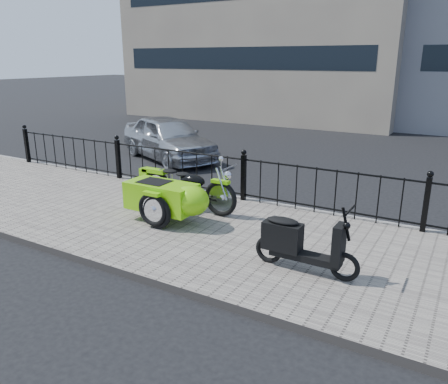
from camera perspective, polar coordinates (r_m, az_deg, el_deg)
The scene contains 8 objects.
ground at distance 8.21m, azimuth -1.73°, elevation -4.22°, with size 120.00×120.00×0.00m, color black.
sidewalk at distance 7.80m, azimuth -3.69°, elevation -4.95°, with size 30.00×3.80×0.12m, color #6C635B.
curb at distance 9.37m, azimuth 2.92°, elevation -1.13°, with size 30.00×0.10×0.12m, color gray.
iron_fence at distance 9.10m, azimuth 2.56°, elevation 1.79°, with size 14.11×0.11×1.08m.
motorcycle_sidecar at distance 7.98m, azimuth -6.55°, elevation -0.44°, with size 2.28×1.48×0.98m.
scooter at distance 6.19m, azimuth 9.72°, elevation -6.60°, with size 1.52×0.44×1.03m.
spare_tire at distance 7.67m, azimuth -8.80°, elevation -2.61°, with size 0.61×0.61×0.09m, color black.
sedan_car at distance 13.52m, azimuth -7.29°, elevation 7.05°, with size 1.58×3.93×1.34m, color #B1B3B8.
Camera 1 is at (4.07, -6.48, 2.97)m, focal length 35.00 mm.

